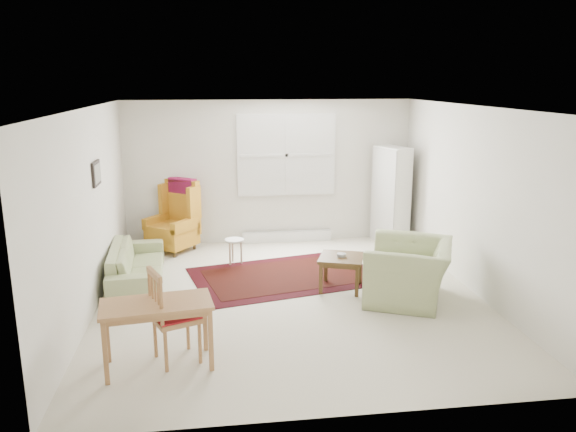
{
  "coord_description": "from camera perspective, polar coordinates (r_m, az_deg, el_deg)",
  "views": [
    {
      "loc": [
        -0.98,
        -6.95,
        2.83
      ],
      "look_at": [
        0.0,
        0.3,
        1.05
      ],
      "focal_mm": 35.0,
      "sensor_mm": 36.0,
      "label": 1
    }
  ],
  "objects": [
    {
      "name": "coffee_table",
      "position": [
        7.82,
        5.4,
        -5.74
      ],
      "size": [
        0.74,
        0.74,
        0.48
      ],
      "primitive_type": null,
      "rotation": [
        0.0,
        0.0,
        -0.34
      ],
      "color": "#493116",
      "rests_on": "ground"
    },
    {
      "name": "desk",
      "position": [
        5.89,
        -13.07,
        -11.66
      ],
      "size": [
        1.15,
        0.69,
        0.69
      ],
      "primitive_type": null,
      "rotation": [
        0.0,
        0.0,
        0.14
      ],
      "color": "#A87443",
      "rests_on": "ground"
    },
    {
      "name": "desk_chair",
      "position": [
        5.91,
        -11.31,
        -9.82
      ],
      "size": [
        0.57,
        0.57,
        1.0
      ],
      "primitive_type": null,
      "rotation": [
        0.0,
        0.0,
        1.96
      ],
      "color": "#A87443",
      "rests_on": "ground"
    },
    {
      "name": "wingback_chair",
      "position": [
        9.59,
        -11.76,
        -0.03
      ],
      "size": [
        1.0,
        1.01,
        1.21
      ],
      "primitive_type": null,
      "rotation": [
        0.0,
        0.0,
        -0.65
      ],
      "color": "#C2821D",
      "rests_on": "ground"
    },
    {
      "name": "sofa",
      "position": [
        8.29,
        -15.15,
        -4.09
      ],
      "size": [
        0.84,
        1.88,
        0.74
      ],
      "primitive_type": "imported",
      "rotation": [
        0.0,
        0.0,
        1.64
      ],
      "color": "#96A26C",
      "rests_on": "ground"
    },
    {
      "name": "rug",
      "position": [
        8.34,
        -0.3,
        -6.05
      ],
      "size": [
        2.96,
        2.25,
        0.03
      ],
      "primitive_type": null,
      "rotation": [
        0.0,
        0.0,
        0.23
      ],
      "color": "black",
      "rests_on": "ground"
    },
    {
      "name": "room",
      "position": [
        7.4,
        0.24,
        1.4
      ],
      "size": [
        5.04,
        5.54,
        2.51
      ],
      "color": "beige",
      "rests_on": "ground"
    },
    {
      "name": "cabinet",
      "position": [
        9.99,
        10.43,
        2.05
      ],
      "size": [
        0.57,
        0.76,
        1.71
      ],
      "primitive_type": null,
      "rotation": [
        0.0,
        0.0,
        0.34
      ],
      "color": "white",
      "rests_on": "ground"
    },
    {
      "name": "armchair",
      "position": [
        7.53,
        12.21,
        -4.94
      ],
      "size": [
        1.45,
        1.52,
        0.93
      ],
      "primitive_type": "imported",
      "rotation": [
        0.0,
        0.0,
        -2.0
      ],
      "color": "#96A26C",
      "rests_on": "ground"
    },
    {
      "name": "stool",
      "position": [
        8.88,
        -5.45,
        -3.59
      ],
      "size": [
        0.37,
        0.37,
        0.41
      ],
      "primitive_type": null,
      "rotation": [
        0.0,
        0.0,
        -0.26
      ],
      "color": "white",
      "rests_on": "ground"
    }
  ]
}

